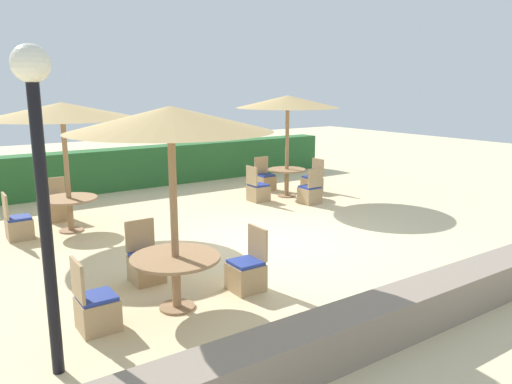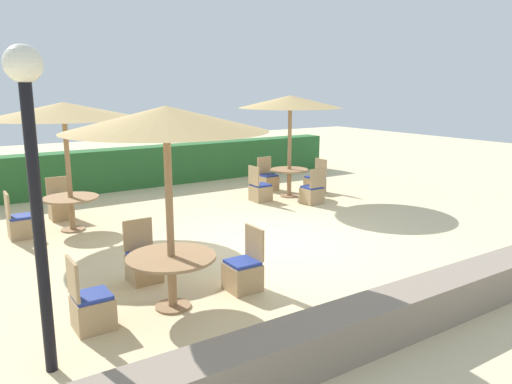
# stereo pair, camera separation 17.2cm
# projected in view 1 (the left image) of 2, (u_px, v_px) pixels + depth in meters

# --- Properties ---
(ground_plane) EXTENTS (40.00, 40.00, 0.00)m
(ground_plane) POSITION_uv_depth(u_px,v_px,m) (274.00, 244.00, 9.45)
(ground_plane) COLOR beige
(hedge_row) EXTENTS (13.00, 0.70, 1.17)m
(hedge_row) POSITION_uv_depth(u_px,v_px,m) (140.00, 167.00, 14.68)
(hedge_row) COLOR #28602D
(hedge_row) RESTS_ON ground_plane
(stone_border) EXTENTS (10.00, 0.56, 0.53)m
(stone_border) POSITION_uv_depth(u_px,v_px,m) (443.00, 297.00, 6.44)
(stone_border) COLOR gray
(stone_border) RESTS_ON ground_plane
(lamp_post) EXTENTS (0.36, 0.36, 3.32)m
(lamp_post) POSITION_uv_depth(u_px,v_px,m) (38.00, 149.00, 4.74)
(lamp_post) COLOR black
(lamp_post) RESTS_ON ground_plane
(parasol_front_left) EXTENTS (2.60, 2.60, 2.70)m
(parasol_front_left) POSITION_uv_depth(u_px,v_px,m) (171.00, 120.00, 6.21)
(parasol_front_left) COLOR #93704C
(parasol_front_left) RESTS_ON ground_plane
(round_table_front_left) EXTENTS (1.19, 1.19, 0.73)m
(round_table_front_left) POSITION_uv_depth(u_px,v_px,m) (176.00, 266.00, 6.61)
(round_table_front_left) COLOR #93704C
(round_table_front_left) RESTS_ON ground_plane
(patio_chair_front_left_north) EXTENTS (0.46, 0.46, 0.93)m
(patio_chair_front_left_north) POSITION_uv_depth(u_px,v_px,m) (146.00, 265.00, 7.60)
(patio_chair_front_left_north) COLOR tan
(patio_chair_front_left_north) RESTS_ON ground_plane
(patio_chair_front_left_east) EXTENTS (0.46, 0.46, 0.93)m
(patio_chair_front_left_east) POSITION_uv_depth(u_px,v_px,m) (247.00, 273.00, 7.28)
(patio_chair_front_left_east) COLOR tan
(patio_chair_front_left_east) RESTS_ON ground_plane
(patio_chair_front_left_west) EXTENTS (0.46, 0.46, 0.93)m
(patio_chair_front_left_west) POSITION_uv_depth(u_px,v_px,m) (96.00, 310.00, 6.08)
(patio_chair_front_left_west) COLOR tan
(patio_chair_front_left_west) RESTS_ON ground_plane
(parasol_back_right) EXTENTS (2.72, 2.72, 2.69)m
(parasol_back_right) POSITION_uv_depth(u_px,v_px,m) (288.00, 102.00, 12.99)
(parasol_back_right) COLOR #93704C
(parasol_back_right) RESTS_ON ground_plane
(round_table_back_right) EXTENTS (1.01, 1.01, 0.75)m
(round_table_back_right) POSITION_uv_depth(u_px,v_px,m) (287.00, 175.00, 13.40)
(round_table_back_right) COLOR #93704C
(round_table_back_right) RESTS_ON ground_plane
(patio_chair_back_right_north) EXTENTS (0.46, 0.46, 0.93)m
(patio_chair_back_right_north) POSITION_uv_depth(u_px,v_px,m) (265.00, 181.00, 14.30)
(patio_chair_back_right_north) COLOR tan
(patio_chair_back_right_north) RESTS_ON ground_plane
(patio_chair_back_right_south) EXTENTS (0.46, 0.46, 0.93)m
(patio_chair_back_right_south) POSITION_uv_depth(u_px,v_px,m) (310.00, 193.00, 12.64)
(patio_chair_back_right_south) COLOR tan
(patio_chair_back_right_south) RESTS_ON ground_plane
(patio_chair_back_right_west) EXTENTS (0.46, 0.46, 0.93)m
(patio_chair_back_right_west) POSITION_uv_depth(u_px,v_px,m) (258.00, 191.00, 12.89)
(patio_chair_back_right_west) COLOR tan
(patio_chair_back_right_west) RESTS_ON ground_plane
(patio_chair_back_right_east) EXTENTS (0.46, 0.46, 0.93)m
(patio_chair_back_right_east) POSITION_uv_depth(u_px,v_px,m) (312.00, 183.00, 14.01)
(patio_chair_back_right_east) COLOR tan
(patio_chair_back_right_east) RESTS_ON ground_plane
(parasol_back_left) EXTENTS (2.98, 2.98, 2.62)m
(parasol_back_left) POSITION_uv_depth(u_px,v_px,m) (62.00, 111.00, 9.77)
(parasol_back_left) COLOR #93704C
(parasol_back_left) RESTS_ON ground_plane
(round_table_back_left) EXTENTS (1.12, 1.12, 0.70)m
(round_table_back_left) POSITION_uv_depth(u_px,v_px,m) (69.00, 204.00, 10.17)
(round_table_back_left) COLOR #93704C
(round_table_back_left) RESTS_ON ground_plane
(patio_chair_back_left_west) EXTENTS (0.46, 0.46, 0.93)m
(patio_chair_back_left_west) POSITION_uv_depth(u_px,v_px,m) (18.00, 226.00, 9.70)
(patio_chair_back_left_west) COLOR tan
(patio_chair_back_left_west) RESTS_ON ground_plane
(patio_chair_back_left_north) EXTENTS (0.46, 0.46, 0.93)m
(patio_chair_back_left_north) POSITION_uv_depth(u_px,v_px,m) (58.00, 208.00, 11.09)
(patio_chair_back_left_north) COLOR tan
(patio_chair_back_left_north) RESTS_ON ground_plane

